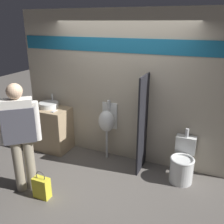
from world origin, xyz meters
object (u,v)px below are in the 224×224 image
at_px(person_in_vest, 20,131).
at_px(shopping_bag, 42,187).
at_px(urinal_near_counter, 107,121).
at_px(cell_phone, 54,111).
at_px(sink_basin, 49,105).
at_px(toilet, 182,164).

height_order(person_in_vest, shopping_bag, person_in_vest).
xyz_separation_m(urinal_near_counter, person_in_vest, (-0.76, -1.38, 0.23)).
distance_m(person_in_vest, shopping_bag, 0.89).
xyz_separation_m(cell_phone, shopping_bag, (0.60, -1.23, -0.71)).
relative_size(person_in_vest, shopping_bag, 3.81).
xyz_separation_m(person_in_vest, shopping_bag, (0.36, -0.08, -0.82)).
relative_size(sink_basin, shopping_bag, 0.86).
bearing_deg(person_in_vest, shopping_bag, -52.91).
height_order(sink_basin, cell_phone, sink_basin).
distance_m(urinal_near_counter, shopping_bag, 1.62).
distance_m(cell_phone, person_in_vest, 1.19).
bearing_deg(urinal_near_counter, toilet, -6.77).
xyz_separation_m(sink_basin, person_in_vest, (0.48, -1.31, 0.06)).
relative_size(sink_basin, person_in_vest, 0.22).
relative_size(toilet, shopping_bag, 1.89).
distance_m(cell_phone, toilet, 2.51).
bearing_deg(urinal_near_counter, person_in_vest, -118.81).
bearing_deg(shopping_bag, toilet, 35.05).
xyz_separation_m(cell_phone, urinal_near_counter, (1.01, 0.22, -0.13)).
bearing_deg(shopping_bag, cell_phone, 116.06).
relative_size(urinal_near_counter, toilet, 1.34).
height_order(sink_basin, shopping_bag, sink_basin).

